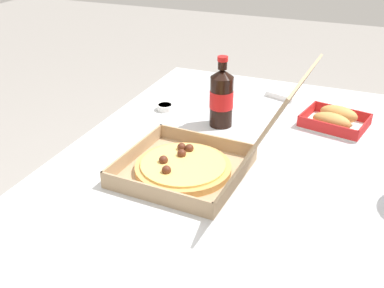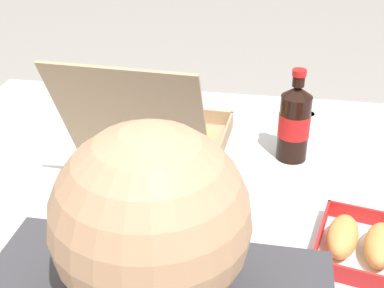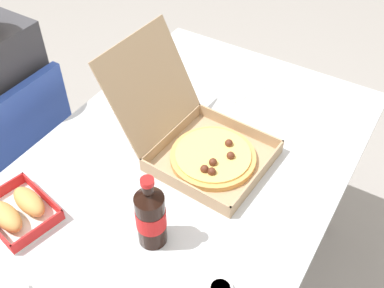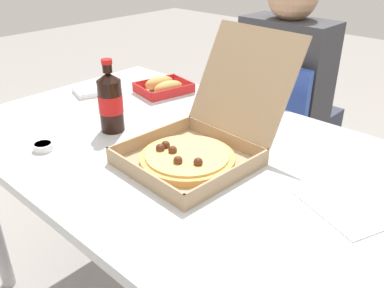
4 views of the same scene
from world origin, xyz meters
name	(u,v)px [view 2 (image 2 of 4)]	position (x,y,z in m)	size (l,w,h in m)	color
dining_table	(198,190)	(0.00, 0.00, 0.64)	(1.37, 0.86, 0.71)	silver
pizza_box_open	(158,139)	(0.10, -0.02, 0.76)	(0.33, 0.46, 0.32)	tan
bread_side_box	(361,243)	(-0.34, 0.27, 0.74)	(0.19, 0.22, 0.06)	white
cola_bottle	(294,122)	(-0.22, -0.07, 0.81)	(0.07, 0.07, 0.22)	black
dipping_sauce_cup	(306,116)	(-0.26, -0.28, 0.72)	(0.06, 0.06, 0.02)	white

